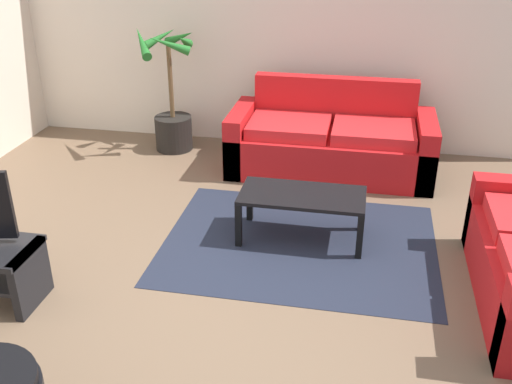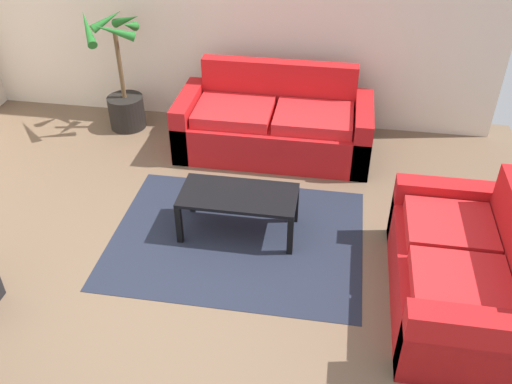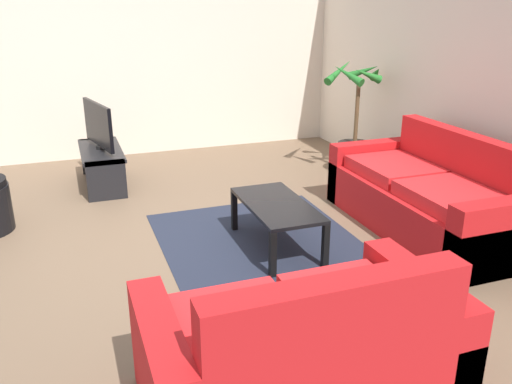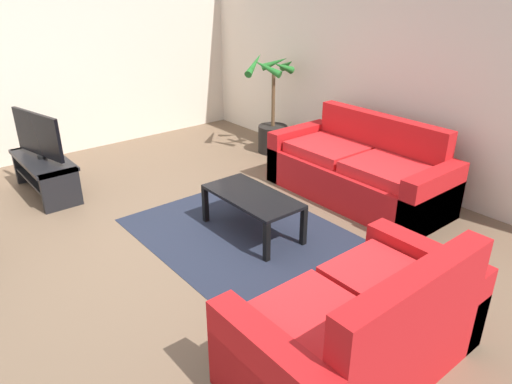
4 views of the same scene
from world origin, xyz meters
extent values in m
plane|color=brown|center=(0.00, 0.00, 0.00)|extent=(6.60, 6.60, 0.00)
cube|color=beige|center=(0.00, 3.00, 1.35)|extent=(6.00, 0.06, 2.70)
cube|color=beige|center=(-3.00, 0.00, 1.35)|extent=(0.06, 6.00, 2.70)
cube|color=red|center=(0.60, 2.25, 0.21)|extent=(2.05, 0.90, 0.42)
cube|color=red|center=(0.60, 2.62, 0.66)|extent=(1.69, 0.16, 0.48)
cube|color=red|center=(-0.33, 2.25, 0.31)|extent=(0.18, 0.90, 0.62)
cube|color=red|center=(1.54, 2.25, 0.31)|extent=(0.18, 0.90, 0.62)
cube|color=red|center=(0.18, 2.20, 0.48)|extent=(0.80, 0.66, 0.12)
cube|color=red|center=(1.03, 2.20, 0.48)|extent=(0.80, 0.66, 0.12)
cube|color=red|center=(2.25, 0.25, 0.21)|extent=(0.90, 1.62, 0.42)
cube|color=red|center=(2.62, 0.25, 0.66)|extent=(0.16, 1.26, 0.48)
cube|color=red|center=(2.25, -0.47, 0.31)|extent=(0.90, 0.18, 0.62)
cube|color=red|center=(2.25, 0.98, 0.31)|extent=(0.90, 0.18, 0.62)
cube|color=red|center=(2.20, -0.06, 0.48)|extent=(0.66, 0.59, 0.12)
cube|color=red|center=(2.20, 0.57, 0.48)|extent=(0.66, 0.59, 0.12)
cube|color=black|center=(-1.74, -0.42, 0.41)|extent=(1.10, 0.45, 0.04)
cube|color=black|center=(-1.74, -0.42, 0.19)|extent=(1.02, 0.39, 0.03)
cube|color=black|center=(-2.26, -0.42, 0.22)|extent=(0.06, 0.41, 0.43)
cube|color=black|center=(-1.22, -0.42, 0.22)|extent=(0.06, 0.41, 0.43)
cube|color=black|center=(-1.74, -0.42, 0.72)|extent=(0.85, 0.24, 0.49)
cube|color=teal|center=(-1.74, -0.40, 0.72)|extent=(0.80, 0.19, 0.44)
cylinder|color=black|center=(-1.74, -0.42, 0.45)|extent=(0.10, 0.10, 0.04)
cube|color=black|center=(0.49, 0.84, 0.39)|extent=(1.01, 0.50, 0.03)
cube|color=black|center=(0.01, 0.62, 0.19)|extent=(0.05, 0.05, 0.38)
cube|color=black|center=(0.97, 0.62, 0.19)|extent=(0.05, 0.05, 0.38)
cube|color=black|center=(0.01, 1.07, 0.19)|extent=(0.05, 0.05, 0.38)
cube|color=black|center=(0.97, 1.07, 0.19)|extent=(0.05, 0.05, 0.38)
cube|color=#1E2333|center=(0.49, 0.74, 0.00)|extent=(2.20, 1.70, 0.01)
cylinder|color=black|center=(-1.17, 2.55, 0.19)|extent=(0.41, 0.41, 0.38)
cylinder|color=brown|center=(-1.17, 2.55, 0.78)|extent=(0.05, 0.05, 0.79)
cone|color=#206924|center=(-1.00, 2.56, 1.22)|extent=(0.11, 0.37, 0.22)
cone|color=#206924|center=(-1.10, 2.73, 1.22)|extent=(0.40, 0.25, 0.23)
cone|color=#206924|center=(-1.30, 2.68, 1.22)|extent=(0.34, 0.34, 0.23)
cone|color=#206924|center=(-1.41, 2.41, 1.22)|extent=(0.37, 0.52, 0.29)
cone|color=#206924|center=(-1.09, 2.35, 1.22)|extent=(0.44, 0.26, 0.25)
camera|label=1|loc=(0.93, -3.41, 2.51)|focal=41.36mm
camera|label=2|loc=(1.26, -2.95, 3.17)|focal=38.81mm
camera|label=3|loc=(4.38, -0.77, 2.02)|focal=37.46mm
camera|label=4|loc=(3.68, -1.72, 2.31)|focal=33.20mm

